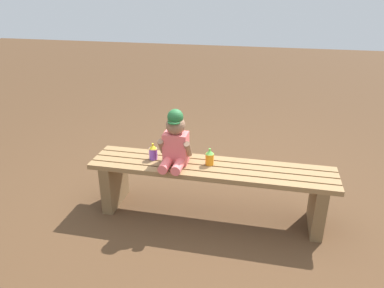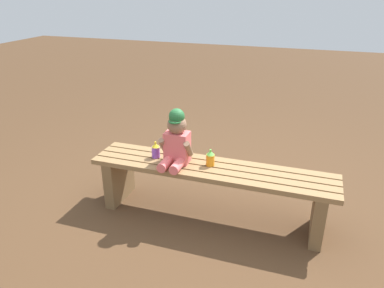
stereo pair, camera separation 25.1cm
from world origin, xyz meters
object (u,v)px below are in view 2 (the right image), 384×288
(child_figure, at_px, (176,140))
(sippy_cup_left, at_px, (156,150))
(sippy_cup_right, at_px, (210,158))
(park_bench, at_px, (211,182))

(child_figure, bearing_deg, sippy_cup_left, 167.95)
(sippy_cup_left, distance_m, sippy_cup_right, 0.42)
(park_bench, bearing_deg, sippy_cup_left, 177.22)
(sippy_cup_left, height_order, sippy_cup_right, same)
(child_figure, height_order, sippy_cup_left, child_figure)
(park_bench, height_order, sippy_cup_right, sippy_cup_right)
(child_figure, relative_size, sippy_cup_left, 3.26)
(child_figure, distance_m, sippy_cup_right, 0.27)
(park_bench, xyz_separation_m, sippy_cup_left, (-0.44, 0.02, 0.18))
(park_bench, relative_size, child_figure, 4.31)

